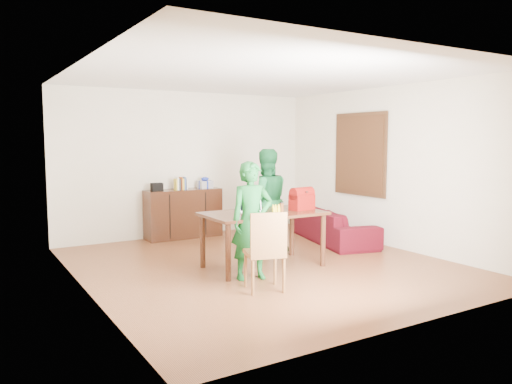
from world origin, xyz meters
TOP-DOWN VIEW (x-y plane):
  - room at (0.01, 0.13)m, footprint 5.20×5.70m
  - table at (-0.07, -0.08)m, footprint 1.70×0.97m
  - chair at (-0.64, -1.03)m, footprint 0.54×0.53m
  - person_near at (-0.52, -0.52)m, footprint 0.62×0.47m
  - person_far at (0.47, 0.72)m, footprint 0.95×0.82m
  - laptop at (-0.28, -0.14)m, footprint 0.37×0.30m
  - bananas at (-0.12, -0.48)m, footprint 0.18×0.13m
  - bottle at (0.03, -0.39)m, footprint 0.06×0.06m
  - red_bag at (0.54, -0.16)m, footprint 0.37×0.24m
  - sofa at (1.95, 0.77)m, footprint 1.25×2.14m

SIDE VIEW (x-z plane):
  - chair at x=-0.64m, z-range -0.20..0.77m
  - sofa at x=1.95m, z-range 0.00..0.59m
  - table at x=-0.07m, z-range 0.29..1.09m
  - person_near at x=-0.52m, z-range 0.00..1.53m
  - bananas at x=-0.12m, z-range 0.79..0.85m
  - person_far at x=0.47m, z-range 0.00..1.66m
  - laptop at x=-0.28m, z-range 0.72..0.95m
  - bottle at x=0.03m, z-range 0.79..0.96m
  - red_bag at x=0.54m, z-range 0.79..1.05m
  - room at x=0.01m, z-range -0.14..2.76m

